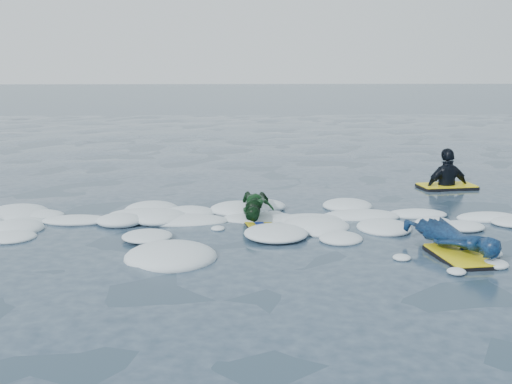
# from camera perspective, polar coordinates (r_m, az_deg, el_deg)

# --- Properties ---
(ground) EXTENTS (120.00, 120.00, 0.00)m
(ground) POSITION_cam_1_polar(r_m,az_deg,el_deg) (8.77, -2.86, -4.88)
(ground) COLOR #192C3D
(ground) RESTS_ON ground
(foam_band) EXTENTS (12.00, 3.10, 0.30)m
(foam_band) POSITION_cam_1_polar(r_m,az_deg,el_deg) (9.76, -2.75, -3.15)
(foam_band) COLOR silver
(foam_band) RESTS_ON ground
(prone_woman_unit) EXTENTS (1.14, 1.65, 0.40)m
(prone_woman_unit) POSITION_cam_1_polar(r_m,az_deg,el_deg) (8.74, 17.19, -4.04)
(prone_woman_unit) COLOR black
(prone_woman_unit) RESTS_ON ground
(prone_child_unit) EXTENTS (0.66, 1.20, 0.44)m
(prone_child_unit) POSITION_cam_1_polar(r_m,az_deg,el_deg) (10.01, 0.09, -1.45)
(prone_child_unit) COLOR black
(prone_child_unit) RESTS_ON ground
(waiting_rider_unit) EXTENTS (1.17, 0.75, 1.66)m
(waiting_rider_unit) POSITION_cam_1_polar(r_m,az_deg,el_deg) (13.20, 16.59, 0.21)
(waiting_rider_unit) COLOR black
(waiting_rider_unit) RESTS_ON ground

